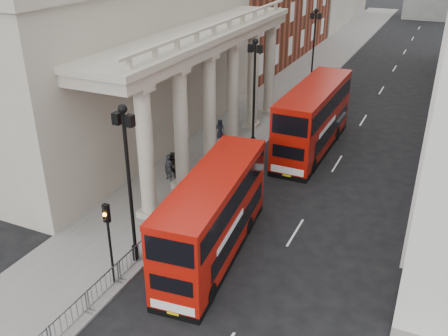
{
  "coord_description": "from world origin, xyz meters",
  "views": [
    {
      "loc": [
        12.3,
        -13.16,
        15.44
      ],
      "look_at": [
        1.04,
        11.16,
        2.51
      ],
      "focal_mm": 40.0,
      "sensor_mm": 36.0,
      "label": 1
    }
  ],
  "objects_px": {
    "lamp_post_north": "(314,45)",
    "traffic_light": "(108,230)",
    "lamp_post_south": "(129,176)",
    "pedestrian_c": "(220,129)",
    "pedestrian_a": "(169,167)",
    "pedestrian_b": "(172,164)",
    "lamp_post_mid": "(254,87)",
    "bus_near": "(213,214)",
    "bus_far": "(313,117)"
  },
  "relations": [
    {
      "from": "lamp_post_north",
      "to": "traffic_light",
      "type": "relative_size",
      "value": 1.93
    },
    {
      "from": "lamp_post_south",
      "to": "pedestrian_c",
      "type": "distance_m",
      "value": 17.4
    },
    {
      "from": "pedestrian_a",
      "to": "pedestrian_b",
      "type": "xyz_separation_m",
      "value": [
        -0.02,
        0.53,
        -0.01
      ]
    },
    {
      "from": "traffic_light",
      "to": "lamp_post_mid",
      "type": "bearing_deg",
      "value": 90.32
    },
    {
      "from": "bus_near",
      "to": "pedestrian_c",
      "type": "bearing_deg",
      "value": 108.11
    },
    {
      "from": "lamp_post_north",
      "to": "traffic_light",
      "type": "height_order",
      "value": "lamp_post_north"
    },
    {
      "from": "traffic_light",
      "to": "pedestrian_a",
      "type": "bearing_deg",
      "value": 106.66
    },
    {
      "from": "pedestrian_c",
      "to": "pedestrian_a",
      "type": "bearing_deg",
      "value": -97.76
    },
    {
      "from": "lamp_post_south",
      "to": "bus_far",
      "type": "xyz_separation_m",
      "value": [
        4.15,
        17.75,
        -2.29
      ]
    },
    {
      "from": "lamp_post_south",
      "to": "lamp_post_mid",
      "type": "relative_size",
      "value": 1.0
    },
    {
      "from": "lamp_post_mid",
      "to": "traffic_light",
      "type": "bearing_deg",
      "value": -89.68
    },
    {
      "from": "bus_near",
      "to": "pedestrian_a",
      "type": "relative_size",
      "value": 5.91
    },
    {
      "from": "bus_near",
      "to": "pedestrian_c",
      "type": "xyz_separation_m",
      "value": [
        -6.39,
        14.34,
        -1.47
      ]
    },
    {
      "from": "pedestrian_a",
      "to": "pedestrian_c",
      "type": "distance_m",
      "value": 8.17
    },
    {
      "from": "lamp_post_south",
      "to": "lamp_post_mid",
      "type": "xyz_separation_m",
      "value": [
        0.0,
        16.0,
        0.0
      ]
    },
    {
      "from": "lamp_post_north",
      "to": "bus_near",
      "type": "bearing_deg",
      "value": -83.66
    },
    {
      "from": "traffic_light",
      "to": "pedestrian_c",
      "type": "xyz_separation_m",
      "value": [
        -3.19,
        18.67,
        -2.21
      ]
    },
    {
      "from": "traffic_light",
      "to": "pedestrian_c",
      "type": "height_order",
      "value": "traffic_light"
    },
    {
      "from": "lamp_post_north",
      "to": "pedestrian_c",
      "type": "relative_size",
      "value": 5.36
    },
    {
      "from": "pedestrian_a",
      "to": "pedestrian_b",
      "type": "height_order",
      "value": "pedestrian_a"
    },
    {
      "from": "pedestrian_b",
      "to": "bus_far",
      "type": "bearing_deg",
      "value": -124.57
    },
    {
      "from": "lamp_post_mid",
      "to": "pedestrian_c",
      "type": "height_order",
      "value": "lamp_post_mid"
    },
    {
      "from": "bus_near",
      "to": "bus_far",
      "type": "relative_size",
      "value": 0.92
    },
    {
      "from": "pedestrian_c",
      "to": "lamp_post_north",
      "type": "bearing_deg",
      "value": 70.49
    },
    {
      "from": "lamp_post_north",
      "to": "pedestrian_c",
      "type": "xyz_separation_m",
      "value": [
        -3.09,
        -15.35,
        -4.02
      ]
    },
    {
      "from": "bus_far",
      "to": "pedestrian_b",
      "type": "distance_m",
      "value": 11.44
    },
    {
      "from": "bus_far",
      "to": "pedestrian_a",
      "type": "xyz_separation_m",
      "value": [
        -7.19,
        -9.27,
        -1.6
      ]
    },
    {
      "from": "traffic_light",
      "to": "bus_far",
      "type": "relative_size",
      "value": 0.37
    },
    {
      "from": "lamp_post_mid",
      "to": "pedestrian_a",
      "type": "distance_m",
      "value": 8.99
    },
    {
      "from": "traffic_light",
      "to": "bus_near",
      "type": "xyz_separation_m",
      "value": [
        3.2,
        4.33,
        -0.74
      ]
    },
    {
      "from": "lamp_post_mid",
      "to": "pedestrian_b",
      "type": "relative_size",
      "value": 4.64
    },
    {
      "from": "bus_near",
      "to": "pedestrian_c",
      "type": "relative_size",
      "value": 6.89
    },
    {
      "from": "lamp_post_mid",
      "to": "bus_near",
      "type": "distance_m",
      "value": 14.31
    },
    {
      "from": "lamp_post_north",
      "to": "pedestrian_b",
      "type": "height_order",
      "value": "lamp_post_north"
    },
    {
      "from": "pedestrian_a",
      "to": "pedestrian_b",
      "type": "relative_size",
      "value": 1.01
    },
    {
      "from": "pedestrian_a",
      "to": "pedestrian_c",
      "type": "relative_size",
      "value": 1.17
    },
    {
      "from": "lamp_post_north",
      "to": "traffic_light",
      "type": "distance_m",
      "value": 34.07
    },
    {
      "from": "lamp_post_mid",
      "to": "bus_near",
      "type": "xyz_separation_m",
      "value": [
        3.3,
        -13.69,
        -2.54
      ]
    },
    {
      "from": "lamp_post_mid",
      "to": "lamp_post_north",
      "type": "height_order",
      "value": "same"
    },
    {
      "from": "bus_near",
      "to": "bus_far",
      "type": "bearing_deg",
      "value": 80.93
    },
    {
      "from": "bus_near",
      "to": "bus_far",
      "type": "xyz_separation_m",
      "value": [
        0.85,
        15.44,
        0.25
      ]
    },
    {
      "from": "lamp_post_north",
      "to": "pedestrian_c",
      "type": "distance_m",
      "value": 16.17
    },
    {
      "from": "lamp_post_mid",
      "to": "bus_far",
      "type": "xyz_separation_m",
      "value": [
        4.15,
        1.75,
        -2.29
      ]
    },
    {
      "from": "lamp_post_mid",
      "to": "pedestrian_a",
      "type": "bearing_deg",
      "value": -112.04
    },
    {
      "from": "bus_far",
      "to": "pedestrian_c",
      "type": "bearing_deg",
      "value": -170.88
    },
    {
      "from": "lamp_post_north",
      "to": "pedestrian_b",
      "type": "distance_m",
      "value": 23.51
    },
    {
      "from": "lamp_post_north",
      "to": "pedestrian_c",
      "type": "height_order",
      "value": "lamp_post_north"
    },
    {
      "from": "lamp_post_north",
      "to": "bus_near",
      "type": "xyz_separation_m",
      "value": [
        3.3,
        -29.69,
        -2.54
      ]
    },
    {
      "from": "lamp_post_mid",
      "to": "pedestrian_b",
      "type": "distance_m",
      "value": 8.56
    },
    {
      "from": "lamp_post_north",
      "to": "bus_near",
      "type": "height_order",
      "value": "lamp_post_north"
    }
  ]
}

